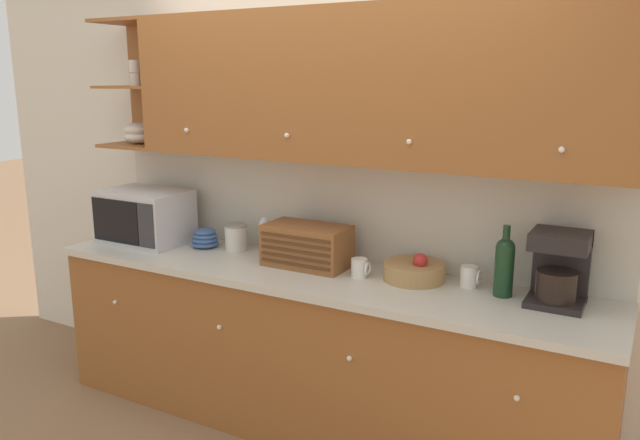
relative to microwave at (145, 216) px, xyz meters
name	(u,v)px	position (x,y,z in m)	size (l,w,h in m)	color
ground_plane	(337,401)	(1.20, 0.29, -1.07)	(24.00, 24.00, 0.00)	#896647
wall_back	(341,188)	(1.20, 0.32, 0.23)	(5.47, 0.06, 2.60)	silver
counter_unit	(312,350)	(1.20, -0.02, -0.61)	(3.09, 0.64, 0.91)	#935628
backsplash_panel	(338,208)	(1.20, 0.28, 0.12)	(3.07, 0.01, 0.58)	beige
upper_cabinets	(354,87)	(1.37, 0.12, 0.79)	(3.07, 0.36, 0.77)	#935628
microwave	(145,216)	(0.00, 0.00, 0.00)	(0.53, 0.37, 0.33)	silver
bowl_stack_on_counter	(205,238)	(0.40, 0.08, -0.11)	(0.17, 0.17, 0.12)	#3D5B93
storage_canister	(236,237)	(0.61, 0.12, -0.08)	(0.14, 0.14, 0.16)	silver
wine_glass	(265,229)	(0.79, 0.16, -0.02)	(0.07, 0.07, 0.21)	silver
bread_box	(307,246)	(1.13, 0.05, -0.05)	(0.46, 0.26, 0.23)	brown
mug_blue_second	(360,268)	(1.47, 0.02, -0.11)	(0.10, 0.08, 0.10)	silver
fruit_basket	(415,271)	(1.73, 0.10, -0.12)	(0.31, 0.31, 0.15)	#A87F4C
mug	(470,277)	(2.00, 0.14, -0.11)	(0.10, 0.09, 0.11)	silver
wine_bottle	(504,264)	(2.18, 0.09, -0.01)	(0.09, 0.09, 0.34)	#19381E
coffee_maker	(559,268)	(2.41, 0.10, 0.01)	(0.25, 0.24, 0.34)	black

